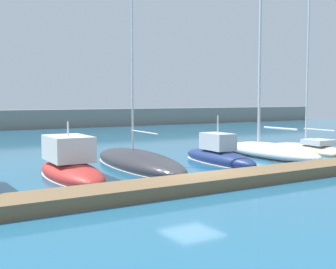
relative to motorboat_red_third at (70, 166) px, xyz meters
The scene contains 9 objects.
ground_plane 5.88m from the motorboat_red_third, 39.26° to the right, with size 120.00×120.00×0.00m, color #236084.
dock_pier 7.09m from the motorboat_red_third, 50.16° to the right, with size 35.01×2.02×0.51m, color brown.
breakwater_seawall 37.52m from the motorboat_red_third, 83.05° to the left, with size 108.00×2.31×2.45m, color gray.
motorboat_red_third is the anchor object (origin of this frame).
sailboat_charcoal_fourth 4.53m from the motorboat_red_third, 16.14° to the left, with size 3.44×10.10×15.96m.
motorboat_navy_fifth 9.09m from the motorboat_red_third, ahead, with size 2.09×6.82×3.03m.
sailboat_white_sixth 13.71m from the motorboat_red_third, ahead, with size 2.79×8.42×16.96m.
sailboat_sand_seventh 18.26m from the motorboat_red_third, ahead, with size 2.88×8.20×16.77m.
mooring_buoy_yellow 18.46m from the motorboat_red_third, 72.28° to the left, with size 0.70×0.70×0.70m, color yellow.
Camera 1 is at (-11.58, -16.56, 3.76)m, focal length 46.90 mm.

